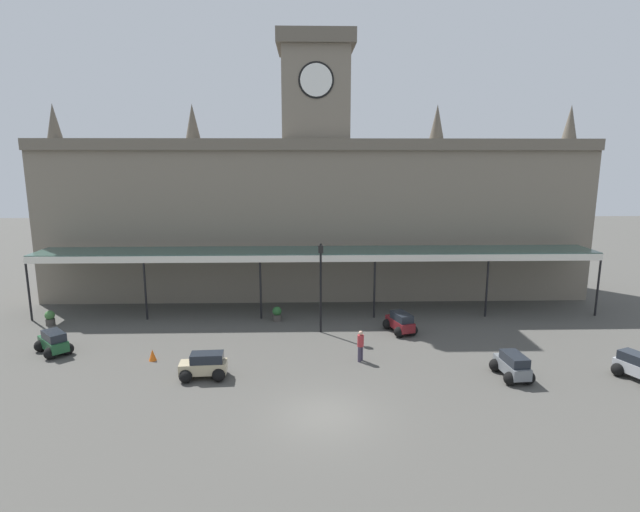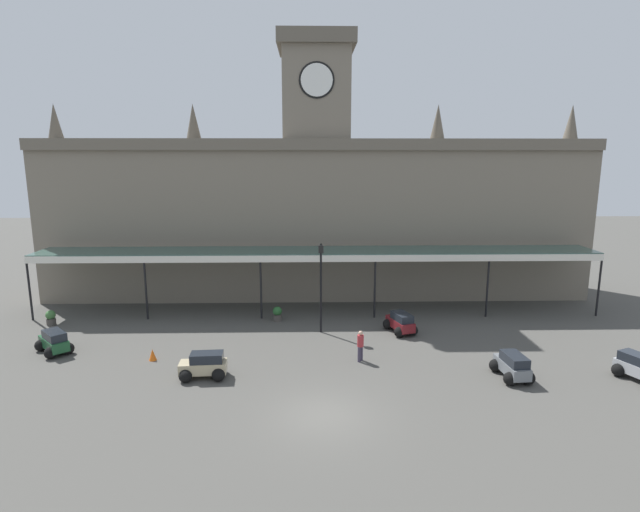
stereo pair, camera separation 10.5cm
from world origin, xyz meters
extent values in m
plane|color=#4B4944|center=(0.00, 0.00, 0.00)|extent=(140.00, 140.00, 0.00)
cube|color=slate|center=(0.00, 19.32, 5.92)|extent=(40.54, 5.63, 11.83)
cube|color=#685F52|center=(0.00, 16.35, 11.43)|extent=(40.54, 0.30, 0.80)
cube|color=slate|center=(0.00, 19.32, 15.00)|extent=(4.80, 4.80, 6.34)
cube|color=#61594D|center=(0.00, 19.32, 18.67)|extent=(5.50, 5.50, 1.00)
cylinder|color=white|center=(0.00, 16.86, 15.76)|extent=(2.20, 0.12, 2.20)
cylinder|color=black|center=(0.00, 16.90, 15.76)|extent=(2.46, 0.06, 2.46)
cone|color=#5B5448|center=(-19.27, 19.32, 13.13)|extent=(1.10, 1.10, 2.60)
cone|color=#5B5448|center=(-9.12, 19.32, 13.13)|extent=(1.10, 1.10, 2.60)
cone|color=#5B5448|center=(9.12, 19.32, 13.13)|extent=(1.10, 1.10, 2.60)
cone|color=#5B5448|center=(19.27, 19.32, 13.13)|extent=(1.10, 1.10, 2.60)
cube|color=#38564C|center=(0.00, 14.30, 4.28)|extent=(37.68, 3.20, 0.16)
cube|color=silver|center=(0.00, 12.70, 4.08)|extent=(37.68, 0.12, 0.44)
cylinder|color=black|center=(-18.84, 12.85, 2.10)|extent=(0.14, 0.14, 4.20)
cylinder|color=black|center=(-11.31, 12.85, 2.10)|extent=(0.14, 0.14, 4.20)
cylinder|color=black|center=(-3.77, 12.85, 2.10)|extent=(0.14, 0.14, 4.20)
cylinder|color=black|center=(3.77, 12.85, 2.10)|extent=(0.14, 0.14, 4.20)
cylinder|color=black|center=(11.31, 12.85, 2.10)|extent=(0.14, 0.14, 4.20)
cylinder|color=black|center=(18.84, 12.85, 2.10)|extent=(0.14, 0.14, 4.20)
cube|color=slate|center=(9.24, 3.40, 0.54)|extent=(1.07, 2.31, 0.55)
cube|color=#1E232B|center=(9.25, 3.20, 1.05)|extent=(0.95, 1.61, 0.45)
sphere|color=black|center=(8.73, 4.14, 0.32)|extent=(0.64, 0.64, 0.64)
sphere|color=black|center=(9.63, 4.21, 0.32)|extent=(0.64, 0.64, 0.64)
sphere|color=black|center=(8.85, 2.60, 0.32)|extent=(0.64, 0.64, 0.64)
sphere|color=black|center=(9.75, 2.66, 0.32)|extent=(0.64, 0.64, 0.64)
cube|color=#1E232B|center=(15.19, 3.10, 1.05)|extent=(1.37, 1.75, 0.45)
sphere|color=black|center=(15.38, 3.80, 0.32)|extent=(0.64, 0.64, 0.64)
sphere|color=black|center=(14.55, 3.45, 0.32)|extent=(0.64, 0.64, 0.64)
cube|color=tan|center=(-5.77, 3.75, 0.54)|extent=(2.30, 1.03, 0.55)
cube|color=#1E232B|center=(-5.57, 3.76, 1.05)|extent=(1.60, 0.92, 0.45)
sphere|color=black|center=(-6.52, 3.26, 0.32)|extent=(0.64, 0.64, 0.64)
sphere|color=black|center=(-6.57, 4.15, 0.32)|extent=(0.64, 0.64, 0.64)
sphere|color=black|center=(-4.97, 3.35, 0.32)|extent=(0.64, 0.64, 0.64)
sphere|color=black|center=(-5.02, 4.25, 0.32)|extent=(0.64, 0.64, 0.64)
cube|color=maroon|center=(4.98, 9.95, 0.54)|extent=(1.53, 2.42, 0.55)
cube|color=#1E232B|center=(5.04, 9.76, 1.05)|extent=(1.25, 1.73, 0.45)
sphere|color=black|center=(4.32, 10.56, 0.32)|extent=(0.64, 0.64, 0.64)
sphere|color=black|center=(5.18, 10.83, 0.32)|extent=(0.64, 0.64, 0.64)
sphere|color=black|center=(4.78, 9.08, 0.32)|extent=(0.64, 0.64, 0.64)
sphere|color=black|center=(5.64, 9.35, 0.32)|extent=(0.64, 0.64, 0.64)
cube|color=#1E512D|center=(-14.62, 7.17, 0.54)|extent=(2.22, 2.24, 0.55)
cube|color=#1E232B|center=(-14.48, 7.02, 1.05)|extent=(1.68, 1.69, 0.45)
sphere|color=black|center=(-15.48, 7.41, 0.32)|extent=(0.64, 0.64, 0.64)
sphere|color=black|center=(-14.84, 8.04, 0.32)|extent=(0.64, 0.64, 0.64)
sphere|color=black|center=(-14.40, 6.30, 0.32)|extent=(0.64, 0.64, 0.64)
sphere|color=black|center=(-13.76, 6.93, 0.32)|extent=(0.64, 0.64, 0.64)
cylinder|color=#3F384C|center=(2.14, 5.68, 0.41)|extent=(0.17, 0.17, 0.82)
cylinder|color=#3F384C|center=(2.02, 5.50, 0.41)|extent=(0.17, 0.17, 0.82)
cylinder|color=#A52D33|center=(2.08, 5.59, 1.13)|extent=(0.34, 0.34, 0.62)
sphere|color=tan|center=(2.08, 5.59, 1.55)|extent=(0.23, 0.23, 0.23)
cylinder|color=black|center=(0.12, 10.08, 2.49)|extent=(0.13, 0.13, 4.98)
cube|color=black|center=(0.12, 10.08, 5.20)|extent=(0.30, 0.30, 0.44)
sphere|color=black|center=(0.12, 10.08, 5.48)|extent=(0.14, 0.14, 0.14)
cone|color=orange|center=(-8.89, 5.96, 0.31)|extent=(0.40, 0.40, 0.61)
cylinder|color=#47423D|center=(-17.13, 11.85, 0.21)|extent=(0.56, 0.56, 0.42)
sphere|color=#3E6D38|center=(-17.13, 11.85, 0.66)|extent=(0.60, 0.60, 0.60)
cylinder|color=#47423D|center=(-2.68, 12.33, 0.21)|extent=(0.56, 0.56, 0.42)
sphere|color=#275A2B|center=(-2.68, 12.33, 0.66)|extent=(0.60, 0.60, 0.60)
camera|label=1|loc=(-0.73, -19.13, 10.57)|focal=28.07mm
camera|label=2|loc=(-0.62, -19.13, 10.57)|focal=28.07mm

